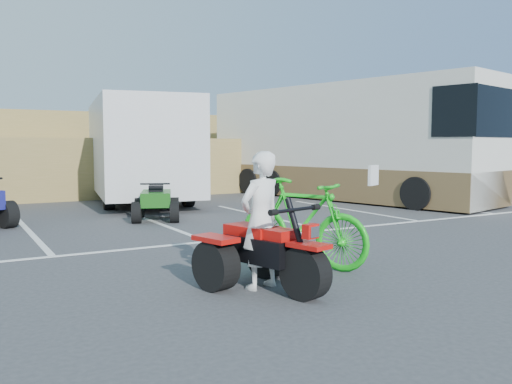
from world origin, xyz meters
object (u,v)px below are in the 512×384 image
green_dirt_bike (301,223)px  cargo_trailer (140,148)px  quad_atv_green (157,220)px  rv_motorhome (342,150)px  rider (261,220)px  red_trike_atv (269,290)px

green_dirt_bike → cargo_trailer: 9.89m
quad_atv_green → rv_motorhome: bearing=37.7°
cargo_trailer → quad_atv_green: cargo_trailer is taller
rv_motorhome → quad_atv_green: (-7.23, -2.13, -1.59)m
cargo_trailer → quad_atv_green: 4.53m
rider → green_dirt_bike: 1.39m
red_trike_atv → cargo_trailer: 11.01m
green_dirt_bike → rider: bearing=-170.8°
red_trike_atv → green_dirt_bike: 1.57m
red_trike_atv → green_dirt_bike: (1.10, 0.92, 0.64)m
rv_motorhome → cargo_trailer: bearing=149.4°
green_dirt_bike → rv_motorhome: (7.01, 7.84, 0.94)m
quad_atv_green → red_trike_atv: bearing=-76.2°
cargo_trailer → green_dirt_bike: bearing=-84.4°
green_dirt_bike → red_trike_atv: bearing=-165.1°
rider → rv_motorhome: bearing=-148.5°
green_dirt_bike → quad_atv_green: bearing=67.2°
cargo_trailer → rv_motorhome: bearing=-7.7°
red_trike_atv → quad_atv_green: size_ratio=1.16×
rider → rv_motorhome: size_ratio=0.16×
green_dirt_bike → quad_atv_green: size_ratio=1.51×
red_trike_atv → green_dirt_bike: size_ratio=0.77×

